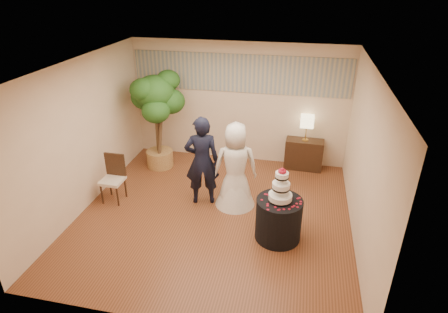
% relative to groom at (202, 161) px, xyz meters
% --- Properties ---
extents(floor, '(5.00, 5.00, 0.00)m').
position_rel_groom_xyz_m(floor, '(0.33, -0.42, -0.90)').
color(floor, brown).
rests_on(floor, ground).
extents(ceiling, '(5.00, 5.00, 0.00)m').
position_rel_groom_xyz_m(ceiling, '(0.33, -0.42, 1.90)').
color(ceiling, white).
rests_on(ceiling, wall_back).
extents(wall_back, '(5.00, 0.06, 2.80)m').
position_rel_groom_xyz_m(wall_back, '(0.33, 2.08, 0.50)').
color(wall_back, beige).
rests_on(wall_back, ground).
extents(wall_front, '(5.00, 0.06, 2.80)m').
position_rel_groom_xyz_m(wall_front, '(0.33, -2.92, 0.50)').
color(wall_front, beige).
rests_on(wall_front, ground).
extents(wall_left, '(0.06, 5.00, 2.80)m').
position_rel_groom_xyz_m(wall_left, '(-2.17, -0.42, 0.50)').
color(wall_left, beige).
rests_on(wall_left, ground).
extents(wall_right, '(0.06, 5.00, 2.80)m').
position_rel_groom_xyz_m(wall_right, '(2.83, -0.42, 0.50)').
color(wall_right, beige).
rests_on(wall_right, ground).
extents(mural_border, '(4.90, 0.02, 0.85)m').
position_rel_groom_xyz_m(mural_border, '(0.33, 2.06, 1.20)').
color(mural_border, '#999B8F').
rests_on(mural_border, wall_back).
extents(groom, '(0.75, 0.59, 1.80)m').
position_rel_groom_xyz_m(groom, '(0.00, 0.00, 0.00)').
color(groom, black).
rests_on(groom, floor).
extents(bride, '(0.99, 0.95, 1.70)m').
position_rel_groom_xyz_m(bride, '(0.64, 0.04, -0.05)').
color(bride, white).
rests_on(bride, floor).
extents(cake_table, '(0.99, 0.99, 0.75)m').
position_rel_groom_xyz_m(cake_table, '(1.55, -0.83, -0.52)').
color(cake_table, black).
rests_on(cake_table, floor).
extents(wedding_cake, '(0.40, 0.40, 0.61)m').
position_rel_groom_xyz_m(wedding_cake, '(1.55, -0.83, 0.16)').
color(wedding_cake, white).
rests_on(wedding_cake, cake_table).
extents(console, '(0.86, 0.41, 0.71)m').
position_rel_groom_xyz_m(console, '(1.91, 1.86, -0.54)').
color(console, '#321F12').
rests_on(console, floor).
extents(table_lamp, '(0.29, 0.29, 0.58)m').
position_rel_groom_xyz_m(table_lamp, '(1.91, 1.86, 0.10)').
color(table_lamp, '#D1C08A').
rests_on(table_lamp, console).
extents(ficus_tree, '(1.18, 1.18, 2.28)m').
position_rel_groom_xyz_m(ficus_tree, '(-1.38, 1.26, 0.24)').
color(ficus_tree, '#23521A').
rests_on(ficus_tree, floor).
extents(side_chair, '(0.45, 0.47, 0.95)m').
position_rel_groom_xyz_m(side_chair, '(-1.75, -0.34, -0.42)').
color(side_chair, '#321F12').
rests_on(side_chair, floor).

